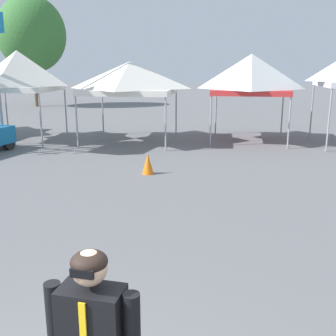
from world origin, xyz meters
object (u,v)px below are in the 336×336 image
canopy_tent_far_right (251,74)px  tree_behind_tents_right (32,34)px  canopy_tent_right_of_center (18,71)px  canopy_tent_left_of_center (130,78)px  traffic_cone_lot_center (148,163)px

canopy_tent_far_right → tree_behind_tents_right: bearing=142.2°
canopy_tent_right_of_center → canopy_tent_left_of_center: bearing=6.1°
traffic_cone_lot_center → tree_behind_tents_right: bearing=125.3°
canopy_tent_left_of_center → canopy_tent_far_right: (4.55, 1.02, 0.13)m
canopy_tent_right_of_center → tree_behind_tents_right: size_ratio=0.45×
canopy_tent_right_of_center → canopy_tent_far_right: canopy_tent_right_of_center is taller
canopy_tent_right_of_center → traffic_cone_lot_center: size_ratio=5.87×
canopy_tent_left_of_center → canopy_tent_far_right: canopy_tent_far_right is taller
canopy_tent_right_of_center → traffic_cone_lot_center: (6.06, -4.25, -2.42)m
canopy_tent_left_of_center → traffic_cone_lot_center: bearing=-69.7°
canopy_tent_far_right → tree_behind_tents_right: size_ratio=0.43×
canopy_tent_left_of_center → tree_behind_tents_right: (-10.66, 12.81, 2.65)m
canopy_tent_left_of_center → tree_behind_tents_right: tree_behind_tents_right is taller
tree_behind_tents_right → canopy_tent_left_of_center: bearing=-50.2°
traffic_cone_lot_center → canopy_tent_left_of_center: bearing=110.3°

